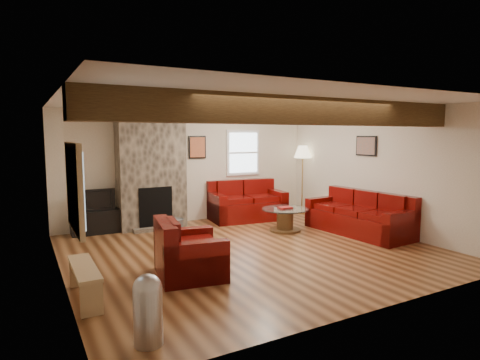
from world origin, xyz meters
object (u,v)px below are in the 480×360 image
at_px(floor_lamp, 303,156).
at_px(loveseat, 247,200).
at_px(sofa_three, 358,213).
at_px(coffee_table, 285,220).
at_px(television, 95,199).
at_px(armchair_red, 190,248).
at_px(tv_cabinet, 96,222).

bearing_deg(floor_lamp, loveseat, -179.91).
relative_size(sofa_three, loveseat, 1.27).
bearing_deg(coffee_table, floor_lamp, 42.60).
bearing_deg(television, armchair_red, -76.91).
height_order(television, floor_lamp, floor_lamp).
xyz_separation_m(sofa_three, coffee_table, (-1.17, 0.88, -0.18)).
height_order(sofa_three, floor_lamp, floor_lamp).
relative_size(sofa_three, armchair_red, 2.18).
relative_size(armchair_red, television, 1.32).
relative_size(loveseat, television, 2.27).
bearing_deg(coffee_table, sofa_three, -36.93).
bearing_deg(coffee_table, television, 154.26).
bearing_deg(sofa_three, tv_cabinet, -122.93).
xyz_separation_m(armchair_red, coffee_table, (2.72, 1.53, -0.17)).
xyz_separation_m(sofa_three, floor_lamp, (0.32, 2.25, 1.05)).
relative_size(tv_cabinet, television, 1.27).
bearing_deg(tv_cabinet, television, 0.00).
relative_size(armchair_red, floor_lamp, 0.58).
height_order(sofa_three, television, television).
bearing_deg(television, sofa_three, -28.82).
bearing_deg(floor_lamp, television, 176.56).
relative_size(coffee_table, tv_cabinet, 1.01).
xyz_separation_m(loveseat, floor_lamp, (1.62, 0.00, 1.01)).
relative_size(coffee_table, television, 1.28).
xyz_separation_m(coffee_table, television, (-3.46, 1.67, 0.46)).
distance_m(sofa_three, television, 5.29).
height_order(loveseat, television, television).
bearing_deg(tv_cabinet, sofa_three, -28.82).
distance_m(loveseat, floor_lamp, 1.91).
bearing_deg(tv_cabinet, armchair_red, -76.91).
distance_m(coffee_table, floor_lamp, 2.37).
xyz_separation_m(armchair_red, tv_cabinet, (-0.74, 3.20, -0.16)).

